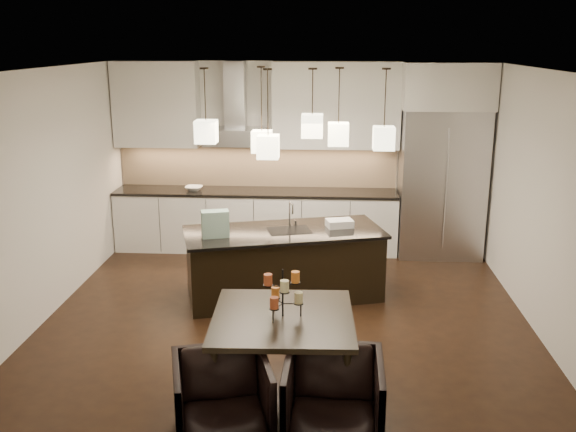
# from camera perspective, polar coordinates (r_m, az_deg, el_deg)

# --- Properties ---
(floor) EXTENTS (5.50, 5.50, 0.02)m
(floor) POSITION_cam_1_polar(r_m,az_deg,el_deg) (7.54, -0.10, -8.93)
(floor) COLOR black
(floor) RESTS_ON ground
(ceiling) EXTENTS (5.50, 5.50, 0.02)m
(ceiling) POSITION_cam_1_polar(r_m,az_deg,el_deg) (6.88, -0.11, 13.00)
(ceiling) COLOR white
(ceiling) RESTS_ON wall_back
(wall_back) EXTENTS (5.50, 0.02, 2.80)m
(wall_back) POSITION_cam_1_polar(r_m,az_deg,el_deg) (9.78, 0.95, 5.41)
(wall_back) COLOR silver
(wall_back) RESTS_ON ground
(wall_front) EXTENTS (5.50, 0.02, 2.80)m
(wall_front) POSITION_cam_1_polar(r_m,az_deg,el_deg) (4.46, -2.41, -7.03)
(wall_front) COLOR silver
(wall_front) RESTS_ON ground
(wall_left) EXTENTS (0.02, 5.50, 2.80)m
(wall_left) POSITION_cam_1_polar(r_m,az_deg,el_deg) (7.76, -20.90, 1.73)
(wall_left) COLOR silver
(wall_left) RESTS_ON ground
(wall_right) EXTENTS (0.02, 5.50, 2.80)m
(wall_right) POSITION_cam_1_polar(r_m,az_deg,el_deg) (7.44, 21.64, 1.09)
(wall_right) COLOR silver
(wall_right) RESTS_ON ground
(refrigerator) EXTENTS (1.20, 0.72, 2.15)m
(refrigerator) POSITION_cam_1_polar(r_m,az_deg,el_deg) (9.60, 13.46, 2.82)
(refrigerator) COLOR #B7B7BA
(refrigerator) RESTS_ON floor
(fridge_panel) EXTENTS (1.26, 0.72, 0.65)m
(fridge_panel) POSITION_cam_1_polar(r_m,az_deg,el_deg) (9.41, 14.00, 11.17)
(fridge_panel) COLOR silver
(fridge_panel) RESTS_ON refrigerator
(lower_cabinets) EXTENTS (4.21, 0.62, 0.88)m
(lower_cabinets) POSITION_cam_1_polar(r_m,az_deg,el_deg) (9.72, -2.85, -0.48)
(lower_cabinets) COLOR silver
(lower_cabinets) RESTS_ON floor
(countertop) EXTENTS (4.21, 0.66, 0.04)m
(countertop) POSITION_cam_1_polar(r_m,az_deg,el_deg) (9.61, -2.89, 2.16)
(countertop) COLOR black
(countertop) RESTS_ON lower_cabinets
(backsplash) EXTENTS (4.21, 0.02, 0.63)m
(backsplash) POSITION_cam_1_polar(r_m,az_deg,el_deg) (9.83, -2.72, 4.47)
(backsplash) COLOR #D2B28C
(backsplash) RESTS_ON countertop
(upper_cab_left) EXTENTS (1.25, 0.35, 1.25)m
(upper_cab_left) POSITION_cam_1_polar(r_m,az_deg,el_deg) (9.81, -11.63, 9.70)
(upper_cab_left) COLOR silver
(upper_cab_left) RESTS_ON wall_back
(upper_cab_right) EXTENTS (1.85, 0.35, 1.25)m
(upper_cab_right) POSITION_cam_1_polar(r_m,az_deg,el_deg) (9.47, 4.30, 9.78)
(upper_cab_right) COLOR silver
(upper_cab_right) RESTS_ON wall_back
(hood_canopy) EXTENTS (0.90, 0.52, 0.24)m
(hood_canopy) POSITION_cam_1_polar(r_m,az_deg,el_deg) (9.54, -4.73, 7.05)
(hood_canopy) COLOR #B7B7BA
(hood_canopy) RESTS_ON wall_back
(hood_chimney) EXTENTS (0.30, 0.28, 0.96)m
(hood_chimney) POSITION_cam_1_polar(r_m,az_deg,el_deg) (9.58, -4.71, 10.70)
(hood_chimney) COLOR #B7B7BA
(hood_chimney) RESTS_ON hood_canopy
(fruit_bowl) EXTENTS (0.26, 0.26, 0.06)m
(fruit_bowl) POSITION_cam_1_polar(r_m,az_deg,el_deg) (9.69, -8.36, 2.45)
(fruit_bowl) COLOR silver
(fruit_bowl) RESTS_ON countertop
(island_body) EXTENTS (2.49, 1.52, 0.82)m
(island_body) POSITION_cam_1_polar(r_m,az_deg,el_deg) (7.94, -0.37, -4.39)
(island_body) COLOR black
(island_body) RESTS_ON floor
(island_top) EXTENTS (2.58, 1.61, 0.04)m
(island_top) POSITION_cam_1_polar(r_m,az_deg,el_deg) (7.81, -0.38, -1.43)
(island_top) COLOR black
(island_top) RESTS_ON island_body
(faucet) EXTENTS (0.15, 0.24, 0.35)m
(faucet) POSITION_cam_1_polar(r_m,az_deg,el_deg) (7.86, 0.15, 0.17)
(faucet) COLOR silver
(faucet) RESTS_ON island_top
(tote_bag) EXTENTS (0.35, 0.25, 0.32)m
(tote_bag) POSITION_cam_1_polar(r_m,az_deg,el_deg) (7.56, -6.49, -0.70)
(tote_bag) COLOR #23694E
(tote_bag) RESTS_ON island_top
(food_container) EXTENTS (0.36, 0.30, 0.09)m
(food_container) POSITION_cam_1_polar(r_m,az_deg,el_deg) (7.97, 4.60, -0.65)
(food_container) COLOR silver
(food_container) RESTS_ON island_top
(dining_table) EXTENTS (1.29, 1.29, 0.74)m
(dining_table) POSITION_cam_1_polar(r_m,az_deg,el_deg) (5.89, -0.46, -12.18)
(dining_table) COLOR black
(dining_table) RESTS_ON floor
(candelabra) EXTENTS (0.37, 0.37, 0.44)m
(candelabra) POSITION_cam_1_polar(r_m,az_deg,el_deg) (5.64, -0.47, -6.86)
(candelabra) COLOR black
(candelabra) RESTS_ON dining_table
(candle_a) EXTENTS (0.08, 0.08, 0.10)m
(candle_a) POSITION_cam_1_polar(r_m,az_deg,el_deg) (5.65, 0.95, -7.27)
(candle_a) COLOR beige
(candle_a) RESTS_ON candelabra
(candle_b) EXTENTS (0.08, 0.08, 0.10)m
(candle_b) POSITION_cam_1_polar(r_m,az_deg,el_deg) (5.77, -1.12, -6.79)
(candle_b) COLOR orange
(candle_b) RESTS_ON candelabra
(candle_c) EXTENTS (0.08, 0.08, 0.10)m
(candle_c) POSITION_cam_1_polar(r_m,az_deg,el_deg) (5.55, -1.23, -7.72)
(candle_c) COLOR #AE4B27
(candle_c) RESTS_ON candelabra
(candle_d) EXTENTS (0.08, 0.08, 0.10)m
(candle_d) POSITION_cam_1_polar(r_m,az_deg,el_deg) (5.68, 0.66, -5.44)
(candle_d) COLOR orange
(candle_d) RESTS_ON candelabra
(candle_e) EXTENTS (0.08, 0.08, 0.10)m
(candle_e) POSITION_cam_1_polar(r_m,az_deg,el_deg) (5.62, -1.79, -5.67)
(candle_e) COLOR #AE4B27
(candle_e) RESTS_ON candelabra
(candle_f) EXTENTS (0.08, 0.08, 0.10)m
(candle_f) POSITION_cam_1_polar(r_m,az_deg,el_deg) (5.48, -0.31, -6.24)
(candle_f) COLOR beige
(candle_f) RESTS_ON candelabra
(armchair_left) EXTENTS (0.92, 0.94, 0.70)m
(armchair_left) POSITION_cam_1_polar(r_m,az_deg,el_deg) (5.29, -5.85, -16.02)
(armchair_left) COLOR black
(armchair_left) RESTS_ON floor
(armchair_right) EXTENTS (0.79, 0.82, 0.72)m
(armchair_right) POSITION_cam_1_polar(r_m,az_deg,el_deg) (5.25, 4.02, -16.09)
(armchair_right) COLOR black
(armchair_right) RESTS_ON floor
(pendant_a) EXTENTS (0.24, 0.24, 0.26)m
(pendant_a) POSITION_cam_1_polar(r_m,az_deg,el_deg) (7.46, -7.28, 7.45)
(pendant_a) COLOR #F9F2C1
(pendant_a) RESTS_ON ceiling
(pendant_b) EXTENTS (0.24, 0.24, 0.26)m
(pendant_b) POSITION_cam_1_polar(r_m,az_deg,el_deg) (7.85, -2.34, 6.64)
(pendant_b) COLOR #F9F2C1
(pendant_b) RESTS_ON ceiling
(pendant_c) EXTENTS (0.24, 0.24, 0.26)m
(pendant_c) POSITION_cam_1_polar(r_m,az_deg,el_deg) (7.31, 2.17, 8.01)
(pendant_c) COLOR #F9F2C1
(pendant_c) RESTS_ON ceiling
(pendant_d) EXTENTS (0.24, 0.24, 0.26)m
(pendant_d) POSITION_cam_1_polar(r_m,az_deg,el_deg) (7.54, 4.49, 7.26)
(pendant_d) COLOR #F9F2C1
(pendant_d) RESTS_ON ceiling
(pendant_e) EXTENTS (0.24, 0.24, 0.26)m
(pendant_e) POSITION_cam_1_polar(r_m,az_deg,el_deg) (7.40, 8.50, 6.85)
(pendant_e) COLOR #F9F2C1
(pendant_e) RESTS_ON ceiling
(pendant_f) EXTENTS (0.24, 0.24, 0.26)m
(pendant_f) POSITION_cam_1_polar(r_m,az_deg,el_deg) (7.22, -1.78, 6.17)
(pendant_f) COLOR #F9F2C1
(pendant_f) RESTS_ON ceiling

